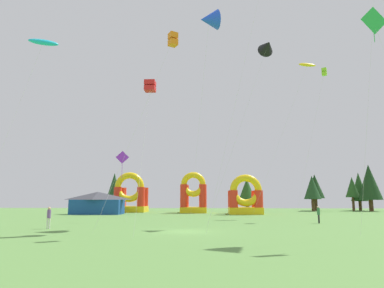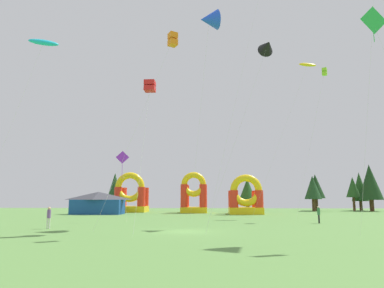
% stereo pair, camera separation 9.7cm
% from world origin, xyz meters
% --- Properties ---
extents(ground_plane, '(120.00, 120.00, 0.00)m').
position_xyz_m(ground_plane, '(0.00, 0.00, 0.00)').
color(ground_plane, '#5B8C42').
extents(kite_yellow_parafoil, '(9.94, 1.10, 22.41)m').
position_xyz_m(kite_yellow_parafoil, '(16.29, 21.76, 21.83)').
color(kite_yellow_parafoil, yellow).
rests_on(kite_yellow_parafoil, ground_plane).
extents(kite_orange_box, '(5.95, 3.91, 17.32)m').
position_xyz_m(kite_orange_box, '(-1.40, 2.07, 16.68)').
color(kite_orange_box, orange).
rests_on(kite_orange_box, ground_plane).
extents(kite_green_diamond, '(3.57, 2.23, 14.64)m').
position_xyz_m(kite_green_diamond, '(12.63, -5.24, 13.91)').
color(kite_green_diamond, green).
rests_on(kite_green_diamond, ground_plane).
extents(kite_blue_delta, '(3.84, 9.72, 22.71)m').
position_xyz_m(kite_blue_delta, '(1.91, 7.48, 21.53)').
color(kite_blue_delta, blue).
rests_on(kite_blue_delta, ground_plane).
extents(kite_lime_box, '(4.33, 2.37, 18.94)m').
position_xyz_m(kite_lime_box, '(16.57, 15.67, 18.39)').
color(kite_lime_box, '#8CD826').
rests_on(kite_lime_box, ground_plane).
extents(kite_black_delta, '(7.26, 1.96, 19.04)m').
position_xyz_m(kite_black_delta, '(7.90, 6.96, 18.09)').
color(kite_black_delta, black).
rests_on(kite_black_delta, ground_plane).
extents(kite_purple_diamond, '(1.44, 0.96, 7.48)m').
position_xyz_m(kite_purple_diamond, '(-7.95, 10.98, 6.91)').
color(kite_purple_diamond, purple).
rests_on(kite_purple_diamond, ground_plane).
extents(kite_red_box, '(0.91, 5.17, 12.47)m').
position_xyz_m(kite_red_box, '(-3.20, 1.03, 11.99)').
color(kite_red_box, red).
rests_on(kite_red_box, ground_plane).
extents(kite_cyan_parafoil, '(6.37, 2.76, 19.40)m').
position_xyz_m(kite_cyan_parafoil, '(-15.69, 6.50, 18.87)').
color(kite_cyan_parafoil, '#19B7CC').
rests_on(kite_cyan_parafoil, ground_plane).
extents(person_far_side, '(0.42, 0.42, 1.81)m').
position_xyz_m(person_far_side, '(-11.70, 1.82, 1.07)').
color(person_far_side, silver).
rests_on(person_far_side, ground_plane).
extents(person_near_camera, '(0.31, 0.31, 1.74)m').
position_xyz_m(person_near_camera, '(12.92, 9.30, 1.03)').
color(person_near_camera, black).
rests_on(person_near_camera, ground_plane).
extents(inflatable_red_slide, '(5.57, 4.93, 7.10)m').
position_xyz_m(inflatable_red_slide, '(-12.45, 35.18, 2.61)').
color(inflatable_red_slide, yellow).
rests_on(inflatable_red_slide, ground_plane).
extents(inflatable_orange_dome, '(4.47, 4.81, 6.93)m').
position_xyz_m(inflatable_orange_dome, '(-0.93, 33.06, 2.64)').
color(inflatable_orange_dome, yellow).
rests_on(inflatable_orange_dome, ground_plane).
extents(inflatable_yellow_castle, '(5.22, 4.85, 6.19)m').
position_xyz_m(inflatable_yellow_castle, '(7.49, 28.40, 2.18)').
color(inflatable_yellow_castle, yellow).
rests_on(inflatable_yellow_castle, ground_plane).
extents(festival_tent, '(7.80, 3.96, 3.50)m').
position_xyz_m(festival_tent, '(-15.91, 27.31, 1.75)').
color(festival_tent, '#19478C').
rests_on(festival_tent, ground_plane).
extents(tree_row_0, '(2.78, 2.78, 7.57)m').
position_xyz_m(tree_row_0, '(-17.48, 42.21, 5.04)').
color(tree_row_0, '#4C331E').
rests_on(tree_row_0, ground_plane).
extents(tree_row_1, '(3.38, 3.38, 6.30)m').
position_xyz_m(tree_row_1, '(9.09, 40.53, 4.10)').
color(tree_row_1, '#4C331E').
rests_on(tree_row_1, ground_plane).
extents(tree_row_2, '(3.25, 3.25, 6.82)m').
position_xyz_m(tree_row_2, '(21.79, 41.27, 4.51)').
color(tree_row_2, '#4C331E').
rests_on(tree_row_2, ground_plane).
extents(tree_row_3, '(3.63, 3.63, 7.30)m').
position_xyz_m(tree_row_3, '(23.25, 44.31, 4.82)').
color(tree_row_3, '#4C331E').
rests_on(tree_row_3, ground_plane).
extents(tree_row_4, '(2.68, 2.68, 6.67)m').
position_xyz_m(tree_row_4, '(30.27, 43.36, 4.60)').
color(tree_row_4, '#4C331E').
rests_on(tree_row_4, ground_plane).
extents(tree_row_5, '(3.31, 3.31, 7.76)m').
position_xyz_m(tree_row_5, '(32.53, 45.59, 4.79)').
color(tree_row_5, '#4C331E').
rests_on(tree_row_5, ground_plane).
extents(tree_row_6, '(4.38, 4.38, 9.02)m').
position_xyz_m(tree_row_6, '(32.86, 41.55, 5.55)').
color(tree_row_6, '#4C331E').
rests_on(tree_row_6, ground_plane).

